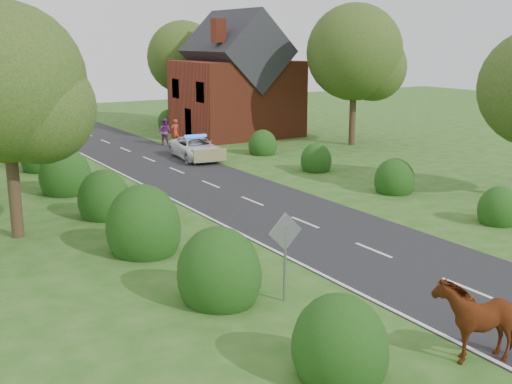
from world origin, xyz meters
TOP-DOWN VIEW (x-y plane):
  - ground at (0.00, 0.00)m, footprint 120.00×120.00m
  - road at (0.00, 15.00)m, footprint 6.00×70.00m
  - road_markings at (-1.60, 12.93)m, footprint 4.96×70.00m
  - hedgerow_left at (-6.51, 11.69)m, footprint 2.75×50.41m
  - hedgerow_right at (6.60, 11.21)m, footprint 2.10×45.78m
  - tree_left_a at (-9.75, 11.86)m, footprint 5.74×5.60m
  - tree_right_b at (14.29, 21.84)m, footprint 6.56×6.40m
  - tree_right_c at (9.27, 37.85)m, footprint 6.15×6.00m
  - road_sign at (-5.00, 2.00)m, footprint 1.06×0.08m
  - house at (9.49, 30.00)m, footprint 8.00×7.40m
  - cow at (-3.00, -2.85)m, footprint 2.45×1.80m
  - police_van at (2.50, 22.68)m, footprint 2.72×5.02m
  - pedestrian_red at (3.70, 28.30)m, footprint 0.65×0.43m
  - pedestrian_purple at (3.00, 28.48)m, footprint 1.12×1.12m

SIDE VIEW (x-z plane):
  - ground at x=0.00m, z-range 0.00..0.00m
  - road at x=0.00m, z-range 0.00..0.02m
  - road_markings at x=-1.60m, z-range 0.02..0.03m
  - hedgerow_right at x=6.60m, z-range -0.50..1.60m
  - police_van at x=2.50m, z-range -0.07..1.40m
  - hedgerow_left at x=-6.51m, z-range -0.75..2.25m
  - cow at x=-3.00m, z-range 0.00..1.56m
  - pedestrian_red at x=3.70m, z-range 0.00..1.75m
  - pedestrian_purple at x=3.00m, z-range 0.00..1.83m
  - road_sign at x=-5.00m, z-range 0.39..2.92m
  - house at x=9.49m, z-range -0.80..8.37m
  - tree_left_a at x=-9.75m, z-range 1.15..9.53m
  - tree_right_c at x=9.27m, z-range 1.05..9.63m
  - tree_right_b at x=14.29m, z-range 1.24..10.64m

